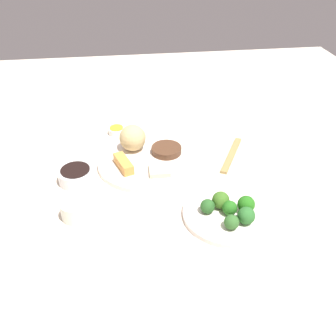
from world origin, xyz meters
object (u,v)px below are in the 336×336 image
object	(u,v)px
sauce_ramekin_hot_mustard	(117,131)
teacup	(75,210)
main_plate	(146,162)
broccoli_plate	(227,214)
soy_sauce_bowl	(76,176)
chopsticks_pair	(231,155)

from	to	relation	value
sauce_ramekin_hot_mustard	teacup	world-z (taller)	teacup
main_plate	sauce_ramekin_hot_mustard	size ratio (longest dim) A/B	5.24
main_plate	broccoli_plate	xyz separation A→B (m)	(0.26, 0.19, -0.00)
broccoli_plate	sauce_ramekin_hot_mustard	distance (m)	0.54
soy_sauce_bowl	teacup	world-z (taller)	teacup
broccoli_plate	chopsticks_pair	xyz separation A→B (m)	(-0.27, 0.09, -0.00)
main_plate	soy_sauce_bowl	xyz separation A→B (m)	(0.06, -0.21, 0.01)
soy_sauce_bowl	chopsticks_pair	size ratio (longest dim) A/B	0.48
broccoli_plate	teacup	xyz separation A→B (m)	(-0.05, -0.39, 0.02)
soy_sauce_bowl	sauce_ramekin_hot_mustard	world-z (taller)	soy_sauce_bowl
teacup	chopsticks_pair	bearing A→B (deg)	115.46
broccoli_plate	soy_sauce_bowl	distance (m)	0.44
main_plate	teacup	distance (m)	0.29
main_plate	chopsticks_pair	size ratio (longest dim) A/B	1.39
sauce_ramekin_hot_mustard	teacup	size ratio (longest dim) A/B	0.81
broccoli_plate	sauce_ramekin_hot_mustard	xyz separation A→B (m)	(-0.47, -0.27, 0.00)
sauce_ramekin_hot_mustard	chopsticks_pair	bearing A→B (deg)	61.64
sauce_ramekin_hot_mustard	chopsticks_pair	world-z (taller)	sauce_ramekin_hot_mustard
soy_sauce_bowl	teacup	size ratio (longest dim) A/B	1.45
sauce_ramekin_hot_mustard	broccoli_plate	bearing A→B (deg)	30.17
main_plate	sauce_ramekin_hot_mustard	bearing A→B (deg)	-157.50
soy_sauce_bowl	chopsticks_pair	bearing A→B (deg)	98.41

